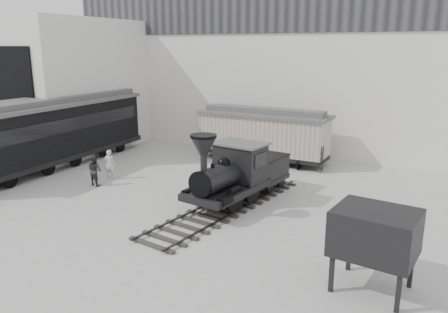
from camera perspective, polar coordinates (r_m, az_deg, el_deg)
The scene contains 9 objects.
ground at distance 18.22m, azimuth -7.18°, elevation -9.14°, with size 90.00×90.00×0.00m, color #9E9E9B.
north_wall at distance 30.34m, azimuth 8.75°, elevation 10.96°, with size 34.00×2.51×11.00m.
west_pavilion at distance 33.87m, azimuth -18.60°, elevation 8.92°, with size 7.00×12.11×9.00m.
locomotive at distance 20.25m, azimuth 1.57°, elevation -2.61°, with size 3.68×10.38×3.59m.
boxcar at distance 27.86m, azimuth 5.16°, elevation 3.01°, with size 8.46×2.83×3.44m.
passenger_coach at distance 28.41m, azimuth -21.49°, elevation 3.05°, with size 3.48×14.78×3.94m.
visitor_a at distance 24.96m, azimuth -14.72°, elevation -1.01°, with size 0.61×0.40×1.67m, color silver.
visitor_b at distance 24.07m, azimuth -16.53°, elevation -1.72°, with size 0.80×0.62×1.64m, color #2A2A2A.
coal_hopper at distance 13.85m, azimuth 19.07°, elevation -10.11°, with size 2.56×2.20×2.55m.
Camera 1 is at (9.51, -13.78, 7.18)m, focal length 35.00 mm.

